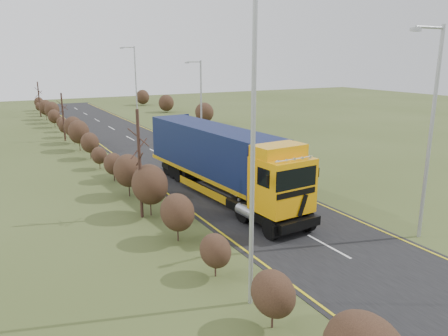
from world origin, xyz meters
TOP-DOWN VIEW (x-y plane):
  - ground at (0.00, 0.00)m, footprint 160.00×160.00m
  - road at (0.00, 10.00)m, footprint 8.00×120.00m
  - layby at (6.50, 20.00)m, footprint 6.00×18.00m
  - lane_markings at (0.00, 9.69)m, footprint 7.52×116.00m
  - hedgerow at (-6.00, 7.89)m, footprint 2.24×102.04m
  - lorry at (-0.80, 5.25)m, footprint 3.63×16.17m
  - car_red_hatchback at (4.84, 20.11)m, footprint 2.34×4.03m
  - car_blue_sedan at (6.31, 20.31)m, footprint 4.02×4.40m
  - streetlight_near at (4.65, -5.24)m, footprint 2.14×0.20m
  - streetlight_mid at (5.70, 21.95)m, footprint 1.79×0.18m
  - streetlight_far at (5.66, 43.66)m, footprint 2.15×0.20m
  - left_pole at (-5.81, -6.37)m, footprint 0.16×0.16m
  - speed_sign at (4.20, 11.40)m, footprint 0.60×0.10m
  - warning_board at (4.20, 28.25)m, footprint 0.75×0.11m

SIDE VIEW (x-z plane):
  - ground at x=0.00m, z-range 0.00..0.00m
  - road at x=0.00m, z-range 0.00..0.02m
  - layby at x=6.50m, z-range 0.00..0.02m
  - lane_markings at x=0.00m, z-range 0.03..0.03m
  - car_red_hatchback at x=4.84m, z-range 0.00..1.29m
  - car_blue_sedan at x=6.31m, z-range 0.00..1.46m
  - warning_board at x=4.20m, z-range 0.22..2.19m
  - speed_sign at x=4.20m, z-range 0.42..2.61m
  - hedgerow at x=-6.00m, z-range -1.41..4.64m
  - lorry at x=-0.80m, z-range 0.30..4.76m
  - streetlight_mid at x=5.70m, z-range 0.41..8.78m
  - streetlight_near at x=4.65m, z-range 0.55..10.68m
  - streetlight_far at x=5.66m, z-range 0.55..10.71m
  - left_pole at x=-5.81m, z-range 0.00..11.30m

